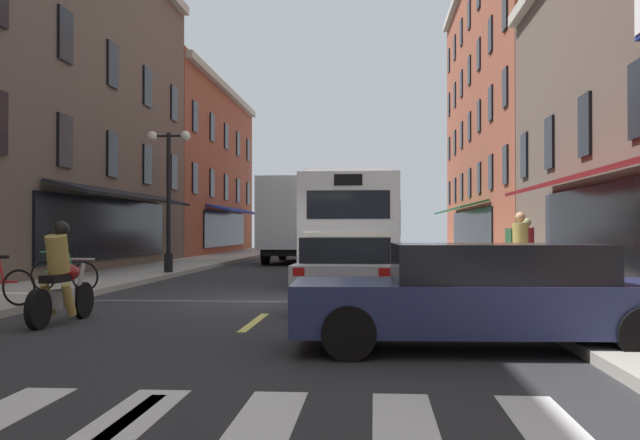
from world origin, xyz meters
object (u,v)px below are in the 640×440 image
object	(u,v)px
sedan_far	(349,271)
street_lamp_twin	(169,193)
sedan_near	(318,243)
pedestrian_mid	(527,250)
pedestrian_near	(520,248)
sedan_mid	(486,295)
transit_bus	(359,226)
motorcycle_rider	(61,280)
bicycle_mid	(64,275)
box_truck	(297,220)

from	to	relation	value
sedan_far	street_lamp_twin	xyz separation A→B (m)	(-6.16, 8.81, 2.00)
sedan_near	pedestrian_mid	world-z (taller)	pedestrian_mid
sedan_far	street_lamp_twin	distance (m)	10.93
pedestrian_near	pedestrian_mid	bearing A→B (deg)	-157.89
pedestrian_near	street_lamp_twin	bearing A→B (deg)	-82.80
sedan_mid	pedestrian_mid	bearing A→B (deg)	75.52
transit_bus	motorcycle_rider	xyz separation A→B (m)	(-4.54, -12.39, -0.92)
sedan_near	sedan_mid	world-z (taller)	sedan_near
transit_bus	sedan_near	bearing A→B (deg)	98.28
motorcycle_rider	bicycle_mid	bearing A→B (deg)	113.00
street_lamp_twin	motorcycle_rider	bearing A→B (deg)	-82.15
sedan_far	pedestrian_near	xyz separation A→B (m)	(3.85, 2.70, 0.39)
sedan_near	sedan_mid	xyz separation A→B (m)	(4.85, -34.69, -0.04)
sedan_far	bicycle_mid	distance (m)	6.61
box_truck	sedan_near	size ratio (longest dim) A/B	1.60
box_truck	transit_bus	bearing A→B (deg)	-72.18
sedan_near	transit_bus	bearing A→B (deg)	-81.72
sedan_far	pedestrian_mid	distance (m)	6.28
sedan_near	sedan_mid	bearing A→B (deg)	-82.04
box_truck	motorcycle_rider	world-z (taller)	box_truck
sedan_near	pedestrian_near	size ratio (longest dim) A/B	2.65
bicycle_mid	pedestrian_mid	bearing A→B (deg)	15.53
sedan_far	street_lamp_twin	bearing A→B (deg)	124.95
sedan_far	pedestrian_near	bearing A→B (deg)	35.05
street_lamp_twin	bicycle_mid	bearing A→B (deg)	-92.23
pedestrian_near	sedan_mid	bearing A→B (deg)	24.63
transit_bus	pedestrian_mid	world-z (taller)	transit_bus
bicycle_mid	pedestrian_near	size ratio (longest dim) A/B	0.95
sedan_mid	street_lamp_twin	size ratio (longest dim) A/B	1.05
bicycle_mid	pedestrian_mid	distance (m)	11.24
sedan_mid	transit_bus	bearing A→B (deg)	97.51
box_truck	sedan_near	xyz separation A→B (m)	(0.13, 10.69, -1.22)
box_truck	pedestrian_mid	distance (m)	16.28
sedan_far	pedestrian_mid	size ratio (longest dim) A/B	2.55
sedan_far	pedestrian_near	size ratio (longest dim) A/B	2.39
sedan_near	box_truck	bearing A→B (deg)	-90.69
sedan_far	motorcycle_rider	size ratio (longest dim) A/B	2.06
transit_bus	sedan_near	xyz separation A→B (m)	(-2.95, 20.27, -0.91)
transit_bus	sedan_near	size ratio (longest dim) A/B	2.48
sedan_near	street_lamp_twin	size ratio (longest dim) A/B	1.03
sedan_far	bicycle_mid	world-z (taller)	sedan_far
sedan_mid	pedestrian_mid	xyz separation A→B (m)	(2.46, 9.55, 0.31)
box_truck	pedestrian_mid	bearing A→B (deg)	-62.74
sedan_far	motorcycle_rider	xyz separation A→B (m)	(-4.52, -3.03, 0.01)
street_lamp_twin	transit_bus	bearing A→B (deg)	5.11
motorcycle_rider	pedestrian_near	distance (m)	10.15
sedan_far	pedestrian_near	distance (m)	4.71
transit_bus	box_truck	world-z (taller)	box_truck
pedestrian_near	pedestrian_mid	xyz separation A→B (m)	(0.53, 1.80, -0.09)
transit_bus	street_lamp_twin	bearing A→B (deg)	-174.89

